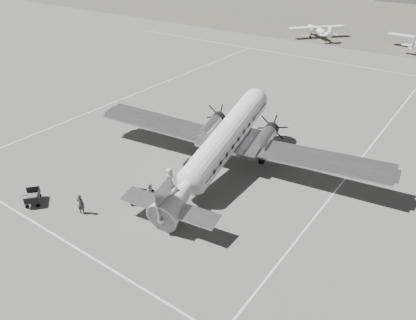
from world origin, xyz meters
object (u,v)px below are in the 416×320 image
Objects in this scene: light_plane_left at (318,32)px; passenger at (170,178)px; baggage_cart_near at (142,198)px; ground_crew at (81,204)px; dc3_airliner at (221,146)px; baggage_cart_far at (33,197)px; ramp_agent at (151,192)px.

light_plane_left reaches higher than passenger.
baggage_cart_near is 4.62m from ground_crew.
dc3_airliner reaches higher than ground_crew.
passenger is at bearing 61.00° from baggage_cart_near.
passenger is (7.40, 8.03, 0.43)m from baggage_cart_far.
baggage_cart_near is at bearing -128.55° from light_plane_left.
ground_crew is 0.89× the size of passenger.
passenger is at bearing 27.99° from ramp_agent.
dc3_airliner is 15.89m from baggage_cart_far.
light_plane_left reaches higher than baggage_cart_far.
baggage_cart_far is 1.07× the size of ground_crew.
light_plane_left is at bearing 133.26° from baggage_cart_far.
ramp_agent is 0.91× the size of passenger.
passenger is (-0.10, 2.43, 0.08)m from ramp_agent.
ramp_agent is (0.42, 0.63, 0.32)m from baggage_cart_near.
dc3_airliner is at bearing -137.41° from ground_crew.
passenger is (3.18, 6.67, 0.10)m from ground_crew.
baggage_cart_far is (3.98, -67.56, -0.74)m from light_plane_left.
baggage_cart_near is 8.66m from baggage_cart_far.
baggage_cart_far is 10.93m from passenger.
passenger is at bearing -122.98° from dc3_airliner.
light_plane_left is 66.70m from ground_crew.
baggage_cart_near is (11.07, -62.58, -0.71)m from light_plane_left.
baggage_cart_near is at bearing -115.52° from dc3_airliner.
ramp_agent is at bearing -149.75° from ground_crew.
baggage_cart_near is 1.10× the size of ramp_agent.
ground_crew is 0.98× the size of ramp_agent.
baggage_cart_far is at bearing -168.08° from baggage_cart_near.
light_plane_left is 7.18× the size of ground_crew.
passenger reaches higher than ground_crew.
ramp_agent reaches higher than baggage_cart_far.
ramp_agent is at bearing -170.53° from passenger.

